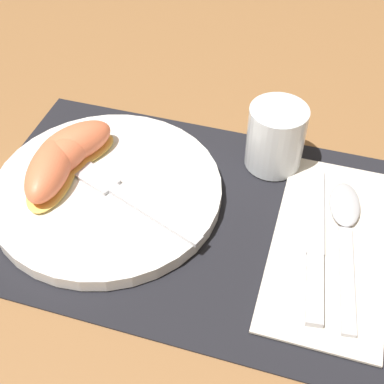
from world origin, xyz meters
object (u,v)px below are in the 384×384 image
Objects in this scene: juice_glass at (275,140)px; citrus_wedge_2 at (50,170)px; plate at (108,190)px; fork at (118,192)px; citrus_wedge_0 at (75,145)px; citrus_wedge_1 at (64,156)px; spoon at (345,222)px; knife at (315,243)px.

citrus_wedge_2 is (-0.23, -0.12, -0.00)m from juice_glass.
citrus_wedge_2 is (-0.06, -0.01, 0.03)m from plate.
citrus_wedge_0 reaches higher than fork.
citrus_wedge_1 is at bearing 162.69° from fork.
citrus_wedge_2 is at bearing -152.42° from juice_glass.
citrus_wedge_0 is at bearing 178.83° from spoon.
plate is at bearing 11.41° from citrus_wedge_2.
knife is 0.30m from citrus_wedge_1.
fork is (-0.15, -0.12, -0.02)m from juice_glass.
spoon is 0.32m from citrus_wedge_0.
juice_glass reaches higher than fork.
fork is 0.08m from citrus_wedge_1.
juice_glass is (0.17, 0.11, 0.03)m from plate.
juice_glass is 0.72× the size of citrus_wedge_0.
citrus_wedge_0 reaches higher than spoon.
spoon is at bearing -1.17° from citrus_wedge_0.
citrus_wedge_0 is (-0.22, -0.07, -0.00)m from juice_glass.
knife is at bearing -4.43° from citrus_wedge_1.
spoon is 1.79× the size of citrus_wedge_0.
spoon is 1.02× the size of fork.
fork is at bearing -171.51° from spoon.
citrus_wedge_2 is (-0.00, -0.03, 0.00)m from citrus_wedge_1.
knife is 0.30m from citrus_wedge_2.
knife is at bearing 0.81° from citrus_wedge_2.
fork reaches higher than spoon.
knife is 0.05m from spoon.
citrus_wedge_0 and citrus_wedge_2 have the same top height.
citrus_wedge_2 is at bearing -96.56° from citrus_wedge_1.
citrus_wedge_2 is at bearing -179.19° from knife.
citrus_wedge_2 reaches higher than plate.
citrus_wedge_0 is 0.97× the size of citrus_wedge_2.
spoon is (0.03, 0.04, 0.00)m from knife.
plate is 0.27m from spoon.
fork is 1.69× the size of citrus_wedge_2.
citrus_wedge_2 is at bearing -177.37° from fork.
juice_glass is 0.25m from citrus_wedge_1.
citrus_wedge_1 is at bearing -157.67° from juice_glass.
knife is (0.07, -0.12, -0.03)m from juice_glass.
spoon is 1.73× the size of citrus_wedge_2.
juice_glass is 0.70× the size of citrus_wedge_2.
knife is 1.08× the size of fork.
plate is 0.07m from citrus_wedge_0.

